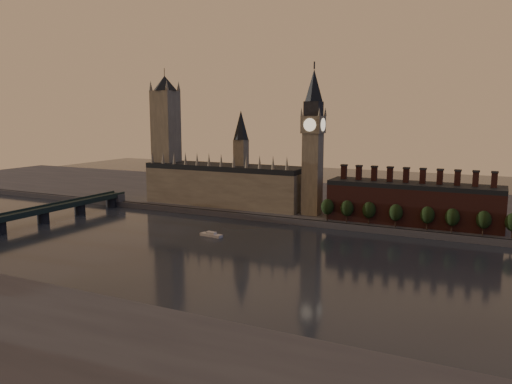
# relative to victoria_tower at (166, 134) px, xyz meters

# --- Properties ---
(ground) EXTENTS (900.00, 900.00, 0.00)m
(ground) POSITION_rel_victoria_tower_xyz_m (120.00, -115.00, -59.09)
(ground) COLOR black
(ground) RESTS_ON ground
(north_bank) EXTENTS (900.00, 182.00, 4.00)m
(north_bank) POSITION_rel_victoria_tower_xyz_m (120.00, 63.04, -57.09)
(north_bank) COLOR #4B4C51
(north_bank) RESTS_ON ground
(palace_of_westminster) EXTENTS (130.00, 30.30, 74.00)m
(palace_of_westminster) POSITION_rel_victoria_tower_xyz_m (55.59, -0.09, -37.46)
(palace_of_westminster) COLOR gray
(palace_of_westminster) RESTS_ON north_bank
(victoria_tower) EXTENTS (24.00, 24.00, 108.00)m
(victoria_tower) POSITION_rel_victoria_tower_xyz_m (0.00, 0.00, 0.00)
(victoria_tower) COLOR gray
(victoria_tower) RESTS_ON north_bank
(big_ben) EXTENTS (15.00, 15.00, 107.00)m
(big_ben) POSITION_rel_victoria_tower_xyz_m (130.00, -5.00, -2.26)
(big_ben) COLOR gray
(big_ben) RESTS_ON north_bank
(chimney_block) EXTENTS (110.00, 25.00, 37.00)m
(chimney_block) POSITION_rel_victoria_tower_xyz_m (200.00, -5.00, -41.27)
(chimney_block) COLOR #50241E
(chimney_block) RESTS_ON north_bank
(embankment_tree_0) EXTENTS (8.60, 8.60, 14.88)m
(embankment_tree_0) POSITION_rel_victoria_tower_xyz_m (146.83, -20.97, -45.62)
(embankment_tree_0) COLOR black
(embankment_tree_0) RESTS_ON north_bank
(embankment_tree_1) EXTENTS (8.60, 8.60, 14.88)m
(embankment_tree_1) POSITION_rel_victoria_tower_xyz_m (160.29, -20.78, -45.62)
(embankment_tree_1) COLOR black
(embankment_tree_1) RESTS_ON north_bank
(embankment_tree_2) EXTENTS (8.60, 8.60, 14.88)m
(embankment_tree_2) POSITION_rel_victoria_tower_xyz_m (174.78, -19.99, -45.62)
(embankment_tree_2) COLOR black
(embankment_tree_2) RESTS_ON north_bank
(embankment_tree_3) EXTENTS (8.60, 8.60, 14.88)m
(embankment_tree_3) POSITION_rel_victoria_tower_xyz_m (192.05, -20.67, -45.62)
(embankment_tree_3) COLOR black
(embankment_tree_3) RESTS_ON north_bank
(embankment_tree_4) EXTENTS (8.60, 8.60, 14.88)m
(embankment_tree_4) POSITION_rel_victoria_tower_xyz_m (211.20, -20.43, -45.62)
(embankment_tree_4) COLOR black
(embankment_tree_4) RESTS_ON north_bank
(embankment_tree_5) EXTENTS (8.60, 8.60, 14.88)m
(embankment_tree_5) POSITION_rel_victoria_tower_xyz_m (225.64, -20.55, -45.62)
(embankment_tree_5) COLOR black
(embankment_tree_5) RESTS_ON north_bank
(embankment_tree_6) EXTENTS (8.60, 8.60, 14.88)m
(embankment_tree_6) POSITION_rel_victoria_tower_xyz_m (243.01, -20.34, -45.62)
(embankment_tree_6) COLOR black
(embankment_tree_6) RESTS_ON north_bank
(westminster_bridge) EXTENTS (14.00, 200.00, 11.55)m
(westminster_bridge) POSITION_rel_victoria_tower_xyz_m (-35.00, -117.70, -51.65)
(westminster_bridge) COLOR black
(westminster_bridge) RESTS_ON ground
(river_boat) EXTENTS (15.45, 6.19, 3.01)m
(river_boat) POSITION_rel_victoria_tower_xyz_m (91.04, -79.99, -57.94)
(river_boat) COLOR #BDBDBD
(river_boat) RESTS_ON ground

